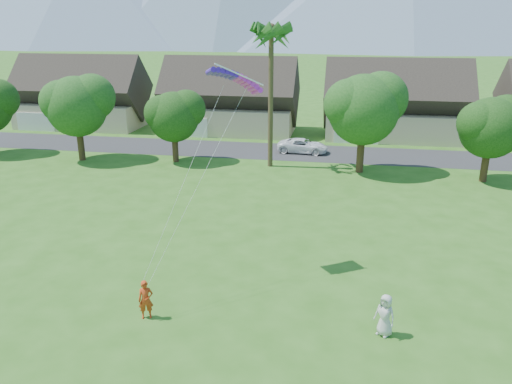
% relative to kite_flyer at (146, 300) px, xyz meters
% --- Properties ---
extents(ground, '(500.00, 500.00, 0.00)m').
position_rel_kite_flyer_xyz_m(ground, '(3.69, -3.06, -0.90)').
color(ground, '#2D6019').
rests_on(ground, ground).
extents(street, '(90.00, 7.00, 0.01)m').
position_rel_kite_flyer_xyz_m(street, '(3.69, 30.94, -0.89)').
color(street, '#2D2D30').
rests_on(street, ground).
extents(kite_flyer, '(0.77, 0.64, 1.80)m').
position_rel_kite_flyer_xyz_m(kite_flyer, '(0.00, 0.00, 0.00)').
color(kite_flyer, '#BF3A15').
rests_on(kite_flyer, ground).
extents(watcher, '(1.08, 1.00, 1.86)m').
position_rel_kite_flyer_xyz_m(watcher, '(10.27, 0.54, 0.03)').
color(watcher, beige).
rests_on(watcher, ground).
extents(parked_car, '(5.17, 2.67, 1.40)m').
position_rel_kite_flyer_xyz_m(parked_car, '(4.17, 30.94, -0.20)').
color(parked_car, white).
rests_on(parked_car, ground).
extents(houses_row, '(72.75, 8.19, 8.86)m').
position_rel_kite_flyer_xyz_m(houses_row, '(4.18, 39.93, 2.54)').
color(houses_row, beige).
rests_on(houses_row, ground).
extents(tree_row, '(62.27, 6.67, 8.45)m').
position_rel_kite_flyer_xyz_m(tree_row, '(2.54, 24.85, 3.99)').
color(tree_row, '#47301C').
rests_on(tree_row, ground).
extents(fan_palm, '(3.00, 3.00, 13.80)m').
position_rel_kite_flyer_xyz_m(fan_palm, '(1.69, 25.44, 10.90)').
color(fan_palm, '#4C3D26').
rests_on(fan_palm, ground).
extents(parafoil_kite, '(3.01, 1.48, 0.50)m').
position_rel_kite_flyer_xyz_m(parafoil_kite, '(2.82, 6.17, 9.03)').
color(parafoil_kite, '#4618BA').
rests_on(parafoil_kite, ground).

